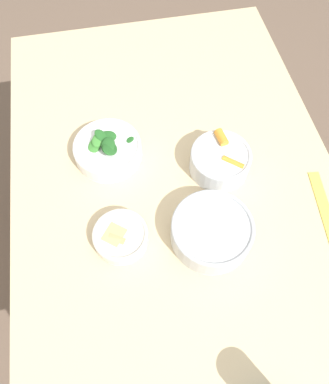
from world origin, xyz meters
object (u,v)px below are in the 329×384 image
at_px(bowl_carrots, 220,160).
at_px(ruler, 329,222).
at_px(bowl_cookies, 121,236).
at_px(bowl_beans_hotdog, 211,232).
at_px(bowl_greens, 108,149).

bearing_deg(bowl_carrots, ruler, 47.30).
xyz_separation_m(bowl_carrots, bowl_cookies, (0.15, -0.28, -0.01)).
distance_m(bowl_carrots, bowl_beans_hotdog, 0.20).
bearing_deg(ruler, bowl_beans_hotdog, -93.72).
xyz_separation_m(bowl_carrots, bowl_greens, (-0.10, -0.28, -0.01)).
height_order(bowl_greens, bowl_cookies, bowl_greens).
xyz_separation_m(bowl_carrots, ruler, (0.21, 0.22, -0.03)).
relative_size(bowl_greens, bowl_cookies, 1.36).
bearing_deg(ruler, bowl_cookies, -96.01).
height_order(bowl_greens, ruler, bowl_greens).
height_order(bowl_carrots, ruler, bowl_carrots).
bearing_deg(bowl_cookies, bowl_carrots, 118.58).
bearing_deg(bowl_greens, bowl_carrots, 71.19).
bearing_deg(ruler, bowl_carrots, -132.70).
relative_size(bowl_greens, bowl_beans_hotdog, 0.94).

